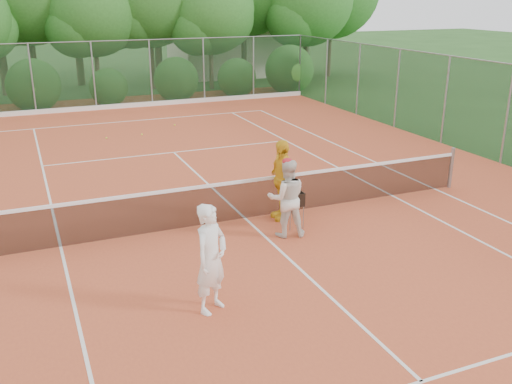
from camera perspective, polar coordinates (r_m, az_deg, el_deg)
ground at (r=13.28m, az=-1.05°, el=-2.78°), size 120.00×120.00×0.00m
clay_court at (r=13.28m, az=-1.05°, el=-2.74°), size 18.00×36.00×0.02m
club_building at (r=38.11m, az=-1.93°, el=13.94°), size 8.00×5.00×3.00m
tennis_net at (r=13.09m, az=-1.06°, el=-0.62°), size 11.97×0.10×1.10m
player_white at (r=9.24m, az=-4.51°, el=-6.66°), size 0.81×0.75×1.85m
player_center_grp at (r=12.11m, az=3.08°, el=-0.59°), size 0.96×0.83×1.73m
player_yellow at (r=13.02m, az=2.61°, el=1.23°), size 0.51×1.12×1.88m
ball_hopper at (r=12.62m, az=3.81°, el=-0.74°), size 0.36×0.36×0.83m
stray_ball_a at (r=21.37m, az=-14.73°, el=5.25°), size 0.07×0.07×0.07m
stray_ball_b at (r=23.01m, az=-8.14°, el=6.66°), size 0.07×0.07×0.07m
stray_ball_c at (r=21.63m, az=-11.34°, el=5.67°), size 0.07×0.07×0.07m
court_markings at (r=13.27m, az=-1.05°, el=-2.69°), size 11.03×23.83×0.01m
fence_back at (r=27.06m, az=-13.19°, el=11.37°), size 18.07×0.07×3.00m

